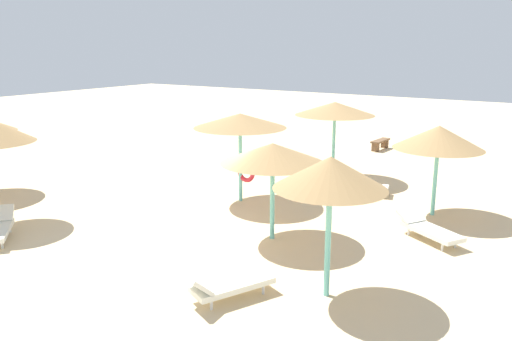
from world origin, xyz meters
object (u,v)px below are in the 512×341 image
Objects in this scene: bench_0 at (380,143)px; lounger_3 at (226,284)px; lounger_2 at (428,228)px; parasol_3 at (330,173)px; parasol_2 at (439,138)px; parasol_5 at (240,122)px; parasol_6 at (273,153)px; parasol_1 at (335,109)px; lounger_1 at (359,185)px.

lounger_3 is at bearing -81.07° from bench_0.
lounger_3 is at bearing -114.86° from lounger_2.
parasol_2 is at bearing 85.48° from parasol_3.
parasol_5 is 1.95× the size of bench_0.
parasol_3 reaches higher than parasol_5.
lounger_2 is (3.49, 2.12, -1.99)m from parasol_6.
lounger_2 is (4.77, -4.53, -2.36)m from parasol_1.
parasol_2 is at bearing -28.61° from parasol_1.
parasol_5 is 1.47× the size of lounger_1.
parasol_1 is 3.24m from lounger_1.
parasol_2 reaches higher than lounger_3.
parasol_1 is 1.10× the size of parasol_2.
lounger_2 is at bearing 77.79° from parasol_3.
parasol_2 is at bearing -61.65° from bench_0.
parasol_1 is at bearing 113.62° from parasol_3.
lounger_1 is 8.09m from bench_0.
parasol_3 is 1.08× the size of parasol_6.
lounger_1 is 1.02× the size of lounger_2.
lounger_2 is at bearing 65.14° from lounger_3.
parasol_3 is 0.98× the size of parasol_5.
lounger_2 is (0.41, -2.16, -2.05)m from parasol_2.
lounger_2 is (0.92, 4.26, -2.27)m from parasol_3.
parasol_6 is (-3.08, -4.28, -0.07)m from parasol_2.
parasol_3 is at bearing -102.21° from lounger_2.
lounger_1 is 4.35m from lounger_2.
parasol_1 is 9.59m from parasol_3.
parasol_5 is at bearing -107.26° from parasol_1.
parasol_1 is 1.02× the size of parasol_3.
lounger_2 reaches higher than bench_0.
parasol_2 is at bearing 54.29° from parasol_6.
parasol_3 is (3.84, -8.79, -0.09)m from parasol_1.
parasol_2 is 10.10m from bench_0.
lounger_3 is 16.56m from bench_0.
lounger_2 is at bearing -44.11° from lounger_1.
parasol_6 is 1.33× the size of lounger_1.
parasol_3 is 1.47× the size of lounger_3.
parasol_1 reaches higher than parasol_6.
parasol_1 is 6.99m from lounger_2.
parasol_5 is 1.50× the size of lounger_3.
bench_0 is at bearing 84.70° from parasol_5.
bench_0 is (0.99, 10.63, -2.27)m from parasol_5.
parasol_3 is 3.35m from parasol_6.
parasol_1 is at bearing 102.49° from lounger_3.
parasol_6 is 4.54m from lounger_2.
parasol_6 is (-2.57, 2.14, -0.28)m from parasol_3.
bench_0 is (-2.57, 16.36, 0.03)m from lounger_3.
parasol_6 reaches higher than lounger_1.
parasol_5 is 7.12m from lounger_3.
parasol_2 reaches higher than lounger_1.
parasol_2 is 3.01m from lounger_2.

